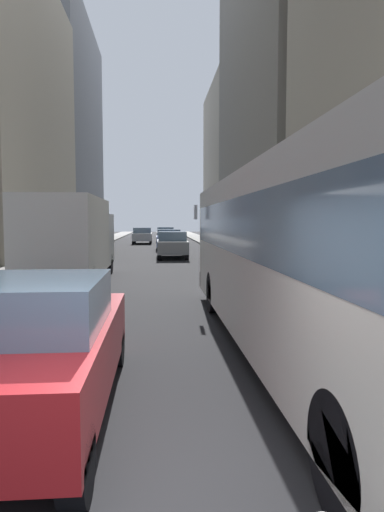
% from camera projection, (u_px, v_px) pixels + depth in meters
% --- Properties ---
extents(ground_plane, '(120.00, 120.00, 0.00)m').
position_uv_depth(ground_plane, '(154.00, 248.00, 37.71)').
color(ground_plane, '#232326').
extents(sidewalk_left, '(2.40, 110.00, 0.15)m').
position_uv_depth(sidewalk_left, '(86.00, 247.00, 37.25)').
color(sidewalk_left, gray).
rests_on(sidewalk_left, ground).
extents(sidewalk_right, '(2.40, 110.00, 0.15)m').
position_uv_depth(sidewalk_right, '(220.00, 247.00, 38.15)').
color(sidewalk_right, gray).
rests_on(sidewalk_right, ground).
extents(building_left_far, '(9.24, 23.24, 25.26)m').
position_uv_depth(building_left_far, '(50.00, 131.00, 51.06)').
color(building_left_far, slate).
rests_on(building_left_far, ground).
extents(building_right_mid, '(10.18, 22.68, 29.09)m').
position_uv_depth(building_right_mid, '(303.00, 66.00, 35.17)').
color(building_right_mid, gray).
rests_on(building_right_mid, ground).
extents(building_right_far, '(8.10, 23.85, 21.10)m').
position_uv_depth(building_right_far, '(242.00, 160.00, 60.26)').
color(building_right_far, '#B2A893').
rests_on(building_right_far, ground).
extents(transit_bus, '(2.78, 11.53, 3.05)m').
position_uv_depth(transit_bus, '(309.00, 249.00, 7.39)').
color(transit_bus, silver).
rests_on(transit_bus, ground).
extents(car_red_coupe, '(1.86, 4.25, 1.62)m').
position_uv_depth(car_red_coupe, '(29.00, 346.00, 5.05)').
color(car_red_coupe, red).
rests_on(car_red_coupe, ground).
extents(car_white_van, '(1.90, 3.98, 1.62)m').
position_uv_depth(car_white_van, '(165.00, 234.00, 48.44)').
color(car_white_van, silver).
rests_on(car_white_van, ground).
extents(car_grey_wagon, '(1.81, 4.33, 1.62)m').
position_uv_depth(car_grey_wagon, '(172.00, 245.00, 27.32)').
color(car_grey_wagon, slate).
rests_on(car_grey_wagon, ground).
extents(car_silver_sedan, '(1.90, 4.24, 1.62)m').
position_uv_depth(car_silver_sedan, '(142.00, 235.00, 44.90)').
color(car_silver_sedan, '#B7BABF').
rests_on(car_silver_sedan, ground).
extents(car_blue_hatchback, '(1.92, 4.32, 1.62)m').
position_uv_depth(car_blue_hatchback, '(169.00, 239.00, 35.01)').
color(car_blue_hatchback, '#4C6BB7').
rests_on(car_blue_hatchback, ground).
extents(box_truck, '(2.30, 7.50, 3.05)m').
position_uv_depth(box_truck, '(71.00, 238.00, 15.91)').
color(box_truck, silver).
rests_on(box_truck, ground).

